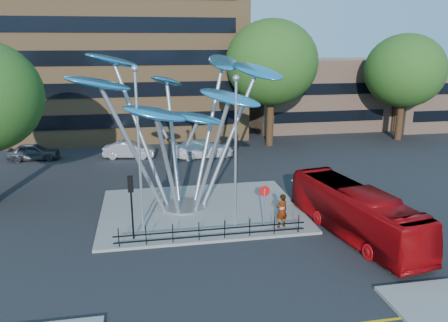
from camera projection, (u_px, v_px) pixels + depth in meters
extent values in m
plane|color=black|center=(238.00, 255.00, 21.26)|extent=(120.00, 120.00, 0.00)
cube|color=slate|center=(201.00, 210.00, 26.75)|extent=(12.00, 9.00, 0.15)
cube|color=tan|center=(317.00, 94.00, 51.41)|extent=(15.00, 8.00, 8.00)
cube|color=tan|center=(434.00, 97.00, 52.10)|extent=(12.00, 8.00, 7.00)
cylinder|color=black|center=(270.00, 117.00, 42.73)|extent=(0.70, 0.70, 5.72)
ellipsoid|color=#1D4012|center=(272.00, 63.00, 41.34)|extent=(8.80, 8.80, 8.10)
cylinder|color=black|center=(400.00, 116.00, 45.28)|extent=(0.70, 0.70, 5.06)
ellipsoid|color=#1D4012|center=(405.00, 71.00, 44.05)|extent=(8.00, 8.00, 7.36)
cylinder|color=#9EA0A5|center=(184.00, 206.00, 27.01)|extent=(2.80, 2.80, 0.12)
cylinder|color=#9EA0A5|center=(163.00, 149.00, 25.20)|extent=(0.24, 0.24, 7.80)
ellipsoid|color=#2F95CF|center=(99.00, 83.00, 22.65)|extent=(3.92, 2.95, 1.39)
cylinder|color=#9EA0A5|center=(177.00, 162.00, 25.15)|extent=(0.24, 0.24, 6.40)
ellipsoid|color=#2F95CF|center=(155.00, 113.00, 22.00)|extent=(3.47, 1.78, 1.31)
cylinder|color=#9EA0A5|center=(194.00, 155.00, 25.43)|extent=(0.24, 0.24, 7.00)
ellipsoid|color=#2F95CF|center=(230.00, 98.00, 23.30)|extent=(3.81, 3.11, 1.36)
cylinder|color=#9EA0A5|center=(202.00, 142.00, 26.14)|extent=(0.24, 0.24, 8.20)
ellipsoid|color=#2F95CF|center=(257.00, 71.00, 26.01)|extent=(3.52, 4.06, 1.44)
cylinder|color=#9EA0A5|center=(194.00, 135.00, 26.86)|extent=(0.24, 0.24, 8.60)
ellipsoid|color=#2F95CF|center=(223.00, 62.00, 27.99)|extent=(2.21, 3.79, 1.39)
cylinder|color=#9EA0A5|center=(178.00, 145.00, 26.94)|extent=(0.24, 0.24, 7.40)
ellipsoid|color=#2F95CF|center=(167.00, 81.00, 28.35)|extent=(3.02, 3.71, 1.34)
cylinder|color=#9EA0A5|center=(165.00, 137.00, 26.05)|extent=(0.24, 0.24, 8.80)
ellipsoid|color=#2F95CF|center=(113.00, 61.00, 25.70)|extent=(3.88, 3.60, 1.42)
ellipsoid|color=#2F95CF|center=(150.00, 111.00, 25.29)|extent=(3.40, 1.96, 1.13)
ellipsoid|color=#2F95CF|center=(198.00, 118.00, 25.30)|extent=(3.39, 2.16, 1.11)
cylinder|color=#9EA0A5|center=(139.00, 155.00, 22.60)|extent=(0.14, 0.14, 8.50)
sphere|color=#9EA0A5|center=(135.00, 69.00, 21.43)|extent=(0.36, 0.36, 0.36)
cylinder|color=#9EA0A5|center=(236.00, 157.00, 23.07)|extent=(0.14, 0.14, 8.00)
sphere|color=#9EA0A5|center=(236.00, 78.00, 21.97)|extent=(0.36, 0.36, 0.36)
cylinder|color=black|center=(132.00, 210.00, 22.28)|extent=(0.10, 0.10, 3.20)
cube|color=black|center=(130.00, 184.00, 21.90)|extent=(0.28, 0.18, 0.85)
sphere|color=#FF0C0C|center=(130.00, 179.00, 21.83)|extent=(0.18, 0.18, 0.18)
cylinder|color=#9EA0A5|center=(264.00, 209.00, 23.63)|extent=(0.08, 0.08, 2.30)
cylinder|color=red|center=(264.00, 191.00, 23.39)|extent=(0.60, 0.04, 0.60)
cube|color=white|center=(264.00, 191.00, 23.41)|extent=(0.42, 0.03, 0.10)
cylinder|color=black|center=(119.00, 237.00, 21.69)|extent=(0.05, 0.05, 1.00)
cylinder|color=black|center=(146.00, 235.00, 21.93)|extent=(0.05, 0.05, 1.00)
cylinder|color=black|center=(173.00, 233.00, 22.16)|extent=(0.05, 0.05, 1.00)
cylinder|color=black|center=(199.00, 231.00, 22.40)|extent=(0.05, 0.05, 1.00)
cylinder|color=black|center=(225.00, 229.00, 22.64)|extent=(0.05, 0.05, 1.00)
cylinder|color=black|center=(250.00, 227.00, 22.87)|extent=(0.05, 0.05, 1.00)
cylinder|color=black|center=(274.00, 225.00, 23.11)|extent=(0.05, 0.05, 1.00)
cylinder|color=black|center=(299.00, 224.00, 23.34)|extent=(0.05, 0.05, 1.00)
cube|color=black|center=(212.00, 229.00, 22.50)|extent=(10.00, 0.06, 0.06)
cube|color=black|center=(212.00, 236.00, 22.60)|extent=(10.00, 0.06, 0.06)
imported|color=#92060A|center=(355.00, 212.00, 23.11)|extent=(3.87, 9.94, 2.70)
imported|color=gray|center=(282.00, 211.00, 23.85)|extent=(0.80, 0.62, 1.93)
imported|color=#383A3E|center=(34.00, 152.00, 37.96)|extent=(4.31, 1.75, 1.47)
imported|color=#B5B6BD|center=(129.00, 150.00, 38.68)|extent=(4.64, 2.18, 1.47)
imported|color=silver|center=(203.00, 149.00, 38.90)|extent=(5.67, 2.97, 1.57)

